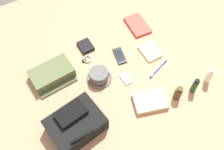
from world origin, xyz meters
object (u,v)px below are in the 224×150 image
Objects in this scene: backpack at (76,124)px; shampoo_bottle at (195,86)px; toiletry_pouch at (52,74)px; toothbrush at (158,69)px; notepad at (150,52)px; wallet at (86,46)px; toothpaste_tube at (209,76)px; bucket_hat at (99,76)px; wristwatch at (87,59)px; paperback_novel at (138,25)px; cell_phone at (120,56)px; cologne_bottle at (178,93)px; media_player at (126,79)px; folded_towel at (150,101)px.

backpack reaches higher than shampoo_bottle.
backpack reaches higher than toiletry_pouch.
notepad is at bearing -103.50° from toothbrush.
toothpaste_tube is at bearing 130.82° from wallet.
backpack reaches higher than notepad.
shampoo_bottle is at bearing 170.22° from backpack.
toothpaste_tube is 0.85m from wallet.
shampoo_bottle is 0.69× the size of toothbrush.
bucket_hat is 2.31× the size of wristwatch.
toothpaste_tube is at bearing 135.75° from toothbrush.
paperback_novel is 0.31m from cell_phone.
toothpaste_tube is 0.60× the size of paperback_novel.
bucket_hat is 0.18m from wristwatch.
backpack is at bearing 34.39° from cell_phone.
media_player is at bearing -51.81° from cologne_bottle.
toiletry_pouch is at bearing -30.80° from toothpaste_tube.
folded_towel is (0.17, -0.05, -0.04)m from cologne_bottle.
backpack is at bearing 88.34° from toiletry_pouch.
backpack is 0.89m from paperback_novel.
toiletry_pouch is 2.55× the size of wallet.
wallet is at bearing -111.59° from wristwatch.
bucket_hat reaches higher than toothbrush.
cologne_bottle is 0.78× the size of cell_phone.
cologne_bottle is 1.02× the size of wallet.
toiletry_pouch is 0.30m from bucket_hat.
paperback_novel is at bearing -101.94° from notepad.
shampoo_bottle is 0.57× the size of paperback_novel.
media_player is 0.57× the size of notepad.
toiletry_pouch is 0.48m from media_player.
wristwatch is (0.48, -0.54, -0.05)m from shampoo_bottle.
bucket_hat is 1.09× the size of notepad.
wallet reaches higher than notepad.
cell_phone is at bearing -53.36° from toothbrush.
cologne_bottle is 1.58× the size of wristwatch.
paperback_novel is at bearing 177.83° from wallet.
folded_towel is at bearing 104.17° from wallet.
backpack is 2.55× the size of toothpaste_tube.
backpack is 1.53× the size of paperback_novel.
toiletry_pouch is 0.47m from cell_phone.
wristwatch is 0.48m from toothbrush.
toiletry_pouch is 0.26m from wristwatch.
cologne_bottle reaches higher than wallet.
media_player and wristwatch have the same top height.
folded_towel is at bearing 122.79° from bucket_hat.
wristwatch is at bearing -55.38° from cologne_bottle.
cologne_bottle is at bearing 80.71° from paperback_novel.
shampoo_bottle reaches higher than wristwatch.
wallet is 0.45m from notepad.
wallet is (-0.04, -0.28, -0.02)m from bucket_hat.
toothbrush is 0.15m from notepad.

